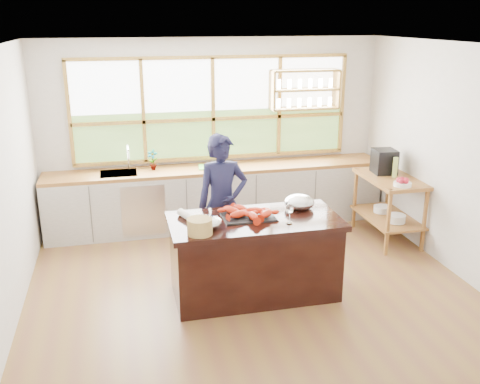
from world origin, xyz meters
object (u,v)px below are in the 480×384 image
object	(u,v)px
island	(254,257)
cook	(222,204)
espresso_machine	(384,161)
wicker_basket	(200,227)

from	to	relation	value
island	cook	world-z (taller)	cook
cook	espresso_machine	distance (m)	2.48
island	wicker_basket	xyz separation A→B (m)	(-0.64, -0.29, 0.53)
island	wicker_basket	bearing A→B (deg)	-155.90
island	cook	bearing A→B (deg)	106.23
island	espresso_machine	xyz separation A→B (m)	(2.19, 1.31, 0.61)
island	espresso_machine	bearing A→B (deg)	30.92
cook	wicker_basket	bearing A→B (deg)	-115.51
espresso_machine	wicker_basket	bearing A→B (deg)	-145.58
cook	espresso_machine	bearing A→B (deg)	11.40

